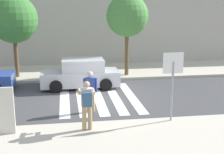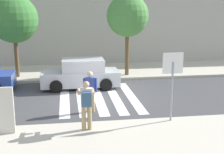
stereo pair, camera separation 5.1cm
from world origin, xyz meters
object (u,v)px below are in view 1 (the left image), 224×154
Objects in this scene: photographer_with_backpack at (87,101)px; parked_car_silver at (81,74)px; stop_sign at (173,72)px; street_tree_west at (13,19)px; pedestrian_crossing at (90,89)px; street_tree_center at (127,16)px.

parked_car_silver is at bearing 88.83° from photographer_with_backpack.
stop_sign is 0.53× the size of street_tree_west.
street_tree_west reaches higher than pedestrian_crossing.
parked_car_silver is (-0.17, 4.03, -0.25)m from pedestrian_crossing.
street_tree_center is (2.91, 2.07, 2.97)m from parked_car_silver.
street_tree_center is (3.04, 8.33, 2.53)m from photographer_with_backpack.
street_tree_west is (-3.84, 6.54, 2.56)m from pedestrian_crossing.
photographer_with_backpack is (-3.15, -0.46, -0.83)m from stop_sign.
photographer_with_backpack is 0.36× the size of street_tree_west.
parked_car_silver is at bearing 92.47° from pedestrian_crossing.
stop_sign reaches higher than parked_car_silver.
pedestrian_crossing is at bearing -59.58° from street_tree_west.
street_tree_center is at bearing 65.84° from pedestrian_crossing.
photographer_with_backpack reaches higher than pedestrian_crossing.
parked_car_silver is 4.65m from street_tree_center.
stop_sign is 0.53× the size of street_tree_center.
pedestrian_crossing is 7.22m from street_tree_center.
street_tree_west reaches higher than stop_sign.
street_tree_west reaches higher than photographer_with_backpack.
street_tree_west is (-3.66, 2.51, 2.81)m from parked_car_silver.
street_tree_center is at bearing 90.83° from stop_sign.
pedestrian_crossing is 0.36× the size of street_tree_center.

